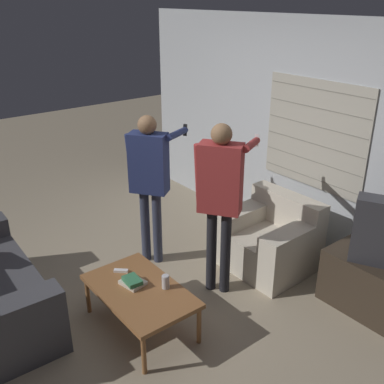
# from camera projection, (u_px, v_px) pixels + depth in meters

# --- Properties ---
(ground_plane) EXTENTS (16.00, 16.00, 0.00)m
(ground_plane) POSITION_uv_depth(u_px,v_px,m) (148.00, 300.00, 4.38)
(ground_plane) COLOR gray
(wall_back) EXTENTS (5.20, 0.08, 2.55)m
(wall_back) POSITION_uv_depth(u_px,v_px,m) (297.00, 136.00, 5.01)
(wall_back) COLOR #ADB2B7
(wall_back) RESTS_ON ground_plane
(armchair_beige) EXTENTS (0.92, 0.83, 0.76)m
(armchair_beige) POSITION_uv_depth(u_px,v_px,m) (270.00, 239.00, 4.84)
(armchair_beige) COLOR beige
(armchair_beige) RESTS_ON ground_plane
(coffee_table) EXTENTS (1.03, 0.63, 0.40)m
(coffee_table) POSITION_uv_depth(u_px,v_px,m) (140.00, 292.00, 3.88)
(coffee_table) COLOR brown
(coffee_table) RESTS_ON ground_plane
(tv_stand) EXTENTS (1.07, 0.52, 0.54)m
(tv_stand) POSITION_uv_depth(u_px,v_px,m) (384.00, 290.00, 4.08)
(tv_stand) COLOR #33281E
(tv_stand) RESTS_ON ground_plane
(person_left_standing) EXTENTS (0.49, 0.83, 1.65)m
(person_left_standing) POSITION_uv_depth(u_px,v_px,m) (150.00, 173.00, 4.63)
(person_left_standing) COLOR #33384C
(person_left_standing) RESTS_ON ground_plane
(person_right_standing) EXTENTS (0.50, 0.85, 1.71)m
(person_right_standing) POSITION_uv_depth(u_px,v_px,m) (220.00, 190.00, 4.12)
(person_right_standing) COLOR black
(person_right_standing) RESTS_ON ground_plane
(book_stack) EXTENTS (0.23, 0.20, 0.07)m
(book_stack) POSITION_uv_depth(u_px,v_px,m) (133.00, 282.00, 3.91)
(book_stack) COLOR beige
(book_stack) RESTS_ON coffee_table
(soda_can) EXTENTS (0.07, 0.07, 0.13)m
(soda_can) POSITION_uv_depth(u_px,v_px,m) (166.00, 282.00, 3.86)
(soda_can) COLOR silver
(soda_can) RESTS_ON coffee_table
(spare_remote) EXTENTS (0.12, 0.12, 0.02)m
(spare_remote) POSITION_uv_depth(u_px,v_px,m) (121.00, 271.00, 4.10)
(spare_remote) COLOR white
(spare_remote) RESTS_ON coffee_table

